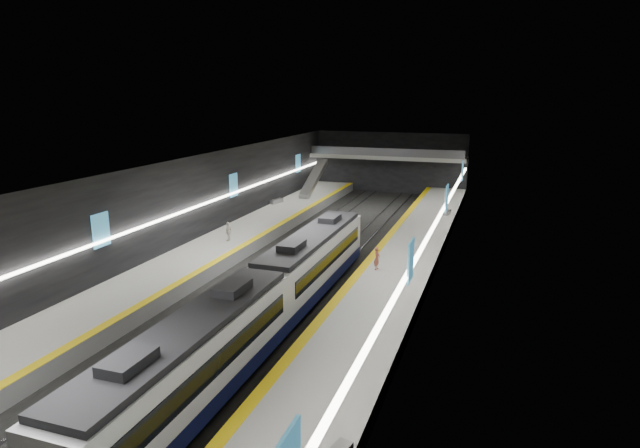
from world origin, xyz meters
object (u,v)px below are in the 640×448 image
at_px(train, 266,298).
at_px(passenger_left_a, 228,232).
at_px(bench_left_far, 277,201).
at_px(passenger_right_a, 377,259).
at_px(bench_right_far, 447,212).
at_px(escalator, 314,178).

bearing_deg(train, passenger_left_a, 125.47).
bearing_deg(passenger_left_a, bench_left_far, -175.94).
bearing_deg(train, passenger_right_a, 69.39).
relative_size(bench_left_far, bench_right_far, 1.14).
relative_size(passenger_right_a, passenger_left_a, 1.00).
relative_size(escalator, bench_left_far, 4.21).
xyz_separation_m(escalator, passenger_right_a, (13.81, -25.84, -1.10)).
bearing_deg(escalator, bench_left_far, -106.35).
relative_size(bench_left_far, passenger_right_a, 1.18).
relative_size(train, bench_right_far, 18.03).
height_order(bench_left_far, passenger_left_a, passenger_left_a).
bearing_deg(passenger_right_a, train, 167.55).
relative_size(bench_right_far, passenger_left_a, 1.03).
relative_size(bench_left_far, passenger_left_a, 1.18).
distance_m(escalator, bench_left_far, 7.30).
bearing_deg(passenger_right_a, bench_left_far, 47.90).
bearing_deg(escalator, train, -74.47).
distance_m(train, bench_left_far, 31.55).
bearing_deg(bench_right_far, train, -94.80).
bearing_deg(bench_right_far, bench_left_far, -170.79).
relative_size(train, passenger_right_a, 18.66).
bearing_deg(bench_left_far, passenger_right_a, -37.51).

